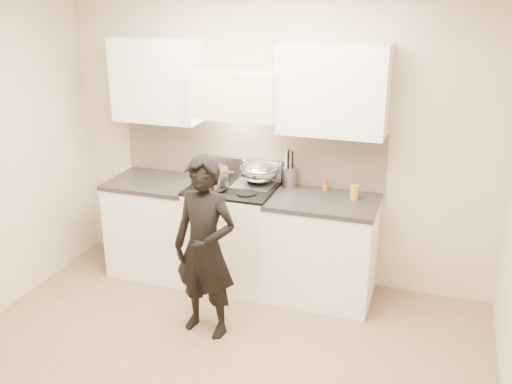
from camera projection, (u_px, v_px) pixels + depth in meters
ground_plane at (203, 379)px, 4.04m from camera, size 4.00×4.00×0.00m
room_shell at (210, 148)px, 3.84m from camera, size 4.04×3.54×2.70m
stove at (233, 234)px, 5.24m from camera, size 0.76×0.65×0.96m
counter_right at (322, 248)px, 5.00m from camera, size 0.92×0.67×0.92m
counter_left at (158, 225)px, 5.48m from camera, size 0.82×0.67×0.92m
wok at (259, 172)px, 5.11m from camera, size 0.35×0.43×0.28m
stock_pot at (213, 178)px, 4.97m from camera, size 0.38×0.28×0.18m
utensil_crock at (289, 176)px, 5.11m from camera, size 0.13×0.13×0.34m
spice_jar at (325, 185)px, 5.03m from camera, size 0.04×0.04×0.09m
oil_glass at (354, 192)px, 4.82m from camera, size 0.07×0.07×0.12m
person at (205, 248)px, 4.38m from camera, size 0.58×0.43×1.46m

